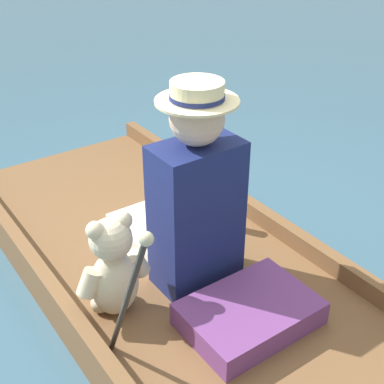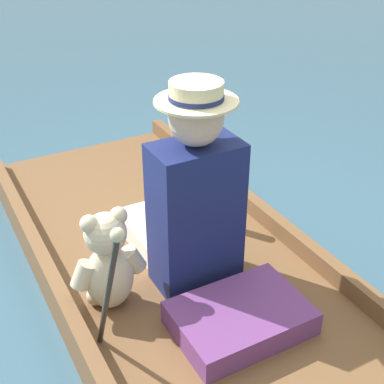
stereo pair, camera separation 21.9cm
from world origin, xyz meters
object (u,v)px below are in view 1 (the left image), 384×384
(teddy_bear, at_px, (113,269))
(wine_glass, at_px, (216,204))
(seated_person, at_px, (188,203))
(walking_cane, at_px, (130,290))

(teddy_bear, bearing_deg, wine_glass, 20.56)
(seated_person, xyz_separation_m, walking_cane, (-0.51, -0.41, 0.06))
(seated_person, bearing_deg, walking_cane, -144.26)
(seated_person, xyz_separation_m, wine_glass, (0.33, 0.22, -0.23))
(seated_person, relative_size, wine_glass, 4.16)
(teddy_bear, bearing_deg, walking_cane, -107.73)
(seated_person, height_order, teddy_bear, seated_person)
(seated_person, relative_size, walking_cane, 1.27)
(seated_person, distance_m, wine_glass, 0.46)
(teddy_bear, distance_m, walking_cane, 0.43)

